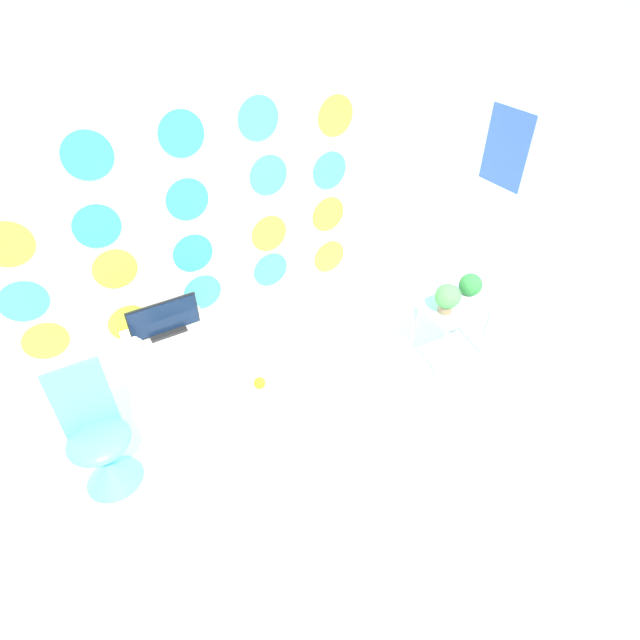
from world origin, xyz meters
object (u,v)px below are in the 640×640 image
(chair, at_px, (104,452))
(potted_plant_right, at_px, (470,288))
(vase, at_px, (137,348))
(bathtub, at_px, (282,414))
(potted_plant_left, at_px, (447,297))
(tv, at_px, (165,320))

(chair, height_order, potted_plant_right, chair)
(vase, bearing_deg, chair, -128.84)
(bathtub, relative_size, potted_plant_left, 4.21)
(potted_plant_left, bearing_deg, bathtub, -176.15)
(bathtub, xyz_separation_m, tv, (-0.42, 0.91, 0.33))
(chair, relative_size, potted_plant_right, 3.53)
(tv, height_order, potted_plant_right, tv)
(bathtub, distance_m, potted_plant_right, 1.70)
(tv, height_order, vase, tv)
(potted_plant_left, bearing_deg, tv, 156.37)
(bathtub, height_order, tv, tv)
(chair, distance_m, potted_plant_left, 2.52)
(tv, relative_size, potted_plant_left, 2.06)
(bathtub, relative_size, potted_plant_right, 4.12)
(bathtub, distance_m, vase, 1.06)
(bathtub, distance_m, potted_plant_left, 1.48)
(chair, relative_size, tv, 1.75)
(potted_plant_right, bearing_deg, vase, 163.65)
(tv, bearing_deg, vase, -152.95)
(vase, bearing_deg, potted_plant_right, -16.35)
(vase, bearing_deg, bathtub, -50.08)
(bathtub, bearing_deg, tv, 114.86)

